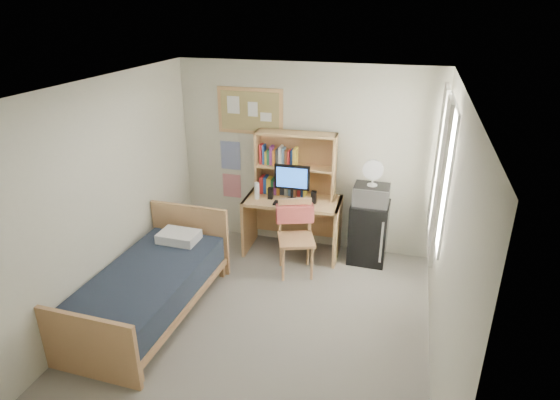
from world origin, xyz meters
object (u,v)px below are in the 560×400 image
(desk, at_px, (292,226))
(mini_fridge, at_px, (368,232))
(desk_fan, at_px, (373,174))
(monitor, at_px, (292,183))
(bed, at_px, (149,293))
(speaker_right, at_px, (314,197))
(speaker_left, at_px, (270,193))
(desk_chair, at_px, (296,239))
(microwave, at_px, (371,195))
(bulletin_board, at_px, (250,111))

(desk, bearing_deg, mini_fridge, 2.47)
(desk_fan, bearing_deg, monitor, -172.82)
(bed, relative_size, monitor, 4.03)
(speaker_right, bearing_deg, speaker_left, 180.00)
(bed, xyz_separation_m, desk_fan, (2.24, 1.90, 0.99))
(speaker_right, height_order, desk_fan, desk_fan)
(desk_chair, xyz_separation_m, microwave, (0.86, 0.59, 0.48))
(bulletin_board, distance_m, desk_fan, 1.89)
(desk_chair, height_order, bed, desk_chair)
(mini_fridge, distance_m, speaker_left, 1.43)
(speaker_left, bearing_deg, desk_chair, -45.37)
(microwave, bearing_deg, speaker_left, -173.86)
(desk_chair, relative_size, microwave, 2.18)
(speaker_left, bearing_deg, monitor, -0.00)
(speaker_right, bearing_deg, desk, 168.69)
(desk_chair, xyz_separation_m, mini_fridge, (0.86, 0.61, -0.07))
(bed, bearing_deg, monitor, 57.27)
(mini_fridge, height_order, speaker_right, speaker_right)
(bulletin_board, height_order, bed, bulletin_board)
(desk_fan, bearing_deg, bed, -139.04)
(desk_chair, xyz_separation_m, monitor, (-0.18, 0.47, 0.58))
(bed, bearing_deg, speaker_left, 64.32)
(monitor, bearing_deg, bed, -125.73)
(desk_chair, xyz_separation_m, speaker_right, (0.12, 0.48, 0.41))
(desk_chair, distance_m, desk_fan, 1.30)
(desk, xyz_separation_m, mini_fridge, (1.05, 0.08, 0.01))
(desk, distance_m, mini_fridge, 1.05)
(microwave, height_order, desk_fan, desk_fan)
(desk_fan, bearing_deg, speaker_right, -170.97)
(desk_chair, height_order, desk_fan, desk_fan)
(desk_chair, relative_size, speaker_right, 5.90)
(mini_fridge, relative_size, microwave, 1.85)
(desk, relative_size, bed, 0.64)
(desk, xyz_separation_m, speaker_right, (0.30, -0.05, 0.49))
(speaker_left, bearing_deg, mini_fridge, 4.46)
(bed, xyz_separation_m, speaker_right, (1.50, 1.79, 0.62))
(speaker_right, distance_m, desk_fan, 0.84)
(speaker_left, distance_m, desk_fan, 1.40)
(bed, bearing_deg, microwave, 41.44)
(bed, bearing_deg, speaker_right, 51.28)
(desk_chair, bearing_deg, monitor, 91.07)
(desk, distance_m, monitor, 0.66)
(mini_fridge, bearing_deg, desk, -175.00)
(speaker_right, bearing_deg, mini_fridge, 8.00)
(speaker_right, distance_m, microwave, 0.76)
(monitor, height_order, speaker_left, monitor)
(mini_fridge, distance_m, desk_fan, 0.85)
(mini_fridge, height_order, bed, mini_fridge)
(mini_fridge, bearing_deg, monitor, -171.75)
(microwave, bearing_deg, speaker_right, -170.97)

